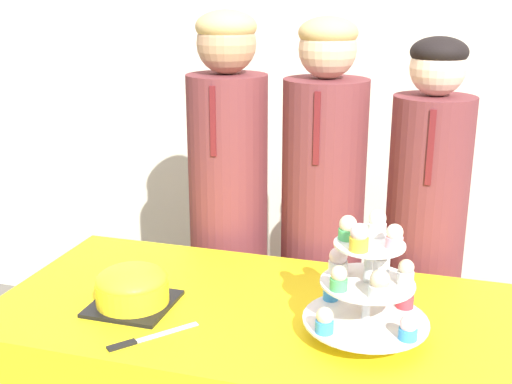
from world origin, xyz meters
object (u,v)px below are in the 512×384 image
cupcake_stand (368,281)px  student_1 (321,253)px  student_0 (229,237)px  cake_knife (139,341)px  student_2 (421,271)px  round_cake (132,287)px

cupcake_stand → student_1: (-0.22, 0.61, -0.20)m
cupcake_stand → student_0: 0.84m
cake_knife → student_0: student_0 is taller
student_0 → student_2: (0.66, -0.00, -0.04)m
round_cake → cupcake_stand: bearing=1.0°
student_2 → round_cake: bearing=-138.6°
round_cake → cake_knife: 0.19m
round_cake → cake_knife: (0.10, -0.16, -0.05)m
cupcake_stand → student_2: (0.11, 0.61, -0.22)m
student_1 → student_2: 0.33m
cupcake_stand → cake_knife: bearing=-161.2°
cupcake_stand → student_2: bearing=80.1°
round_cake → cupcake_stand: cupcake_stand is taller
cake_knife → student_0: size_ratio=0.12×
round_cake → student_0: bearing=85.5°
cupcake_stand → student_0: bearing=131.9°
student_0 → student_2: student_0 is taller
cake_knife → student_1: 0.83m
student_1 → cupcake_stand: bearing=-70.1°
round_cake → cupcake_stand: 0.61m
round_cake → student_2: student_2 is taller
student_0 → student_1: 0.33m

